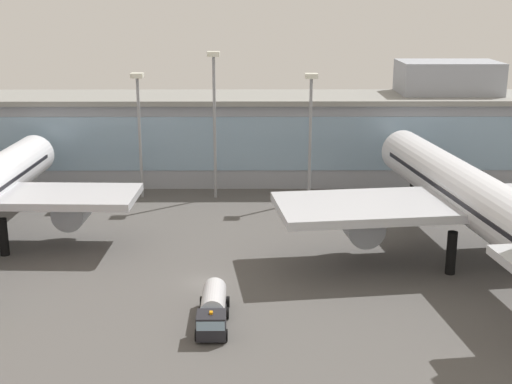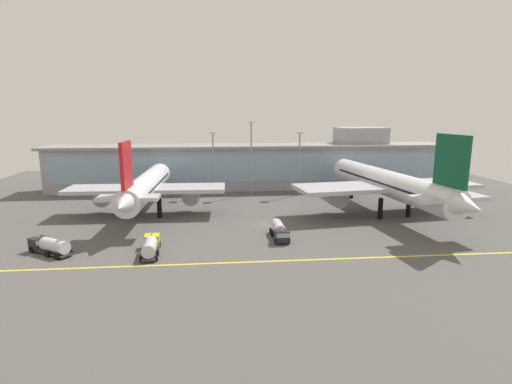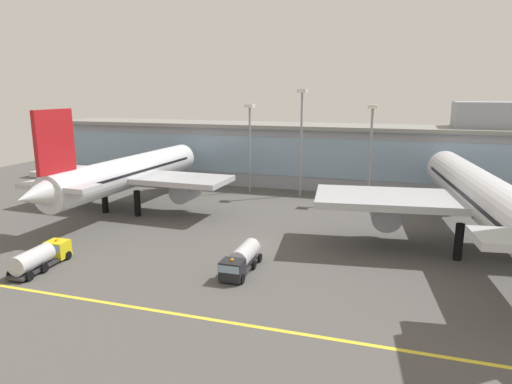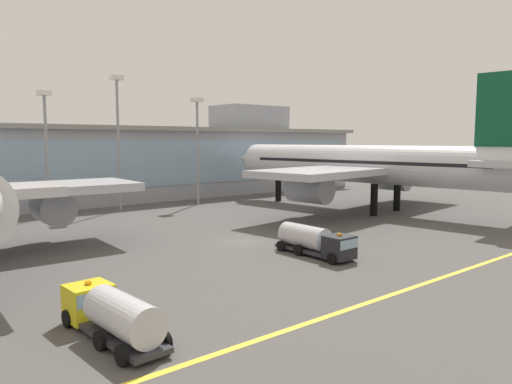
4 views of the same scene
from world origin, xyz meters
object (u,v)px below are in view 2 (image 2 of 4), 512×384
apron_light_mast_west (251,146)px  apron_light_mast_east (213,153)px  airliner_near_right (388,184)px  apron_light_mast_centre (299,152)px  service_truck_far (151,245)px  baggage_tug_near (280,231)px  airliner_near_left (146,187)px  fuel_tanker_truck (49,245)px

apron_light_mast_west → apron_light_mast_east: (-11.15, 0.25, -1.74)m
airliner_near_right → apron_light_mast_east: (-41.70, 26.66, 5.23)m
apron_light_mast_centre → service_truck_far: bearing=-127.5°
baggage_tug_near → service_truck_far: size_ratio=0.99×
baggage_tug_near → apron_light_mast_east: (-13.01, 42.85, 11.20)m
baggage_tug_near → apron_light_mast_east: 46.16m
service_truck_far → apron_light_mast_east: size_ratio=0.49×
baggage_tug_near → apron_light_mast_centre: (12.13, 40.75, 11.28)m
airliner_near_right → service_truck_far: 57.45m
baggage_tug_near → apron_light_mast_centre: apron_light_mast_centre is taller
airliner_near_right → apron_light_mast_centre: bearing=26.8°
service_truck_far → apron_light_mast_east: apron_light_mast_east is taller
airliner_near_left → fuel_tanker_truck: (-12.70, -25.84, -5.42)m
fuel_tanker_truck → apron_light_mast_east: 56.46m
baggage_tug_near → apron_light_mast_west: size_ratio=0.42×
apron_light_mast_east → apron_light_mast_centre: bearing=-4.8°
baggage_tug_near → apron_light_mast_east: apron_light_mast_east is taller
fuel_tanker_truck → service_truck_far: size_ratio=0.96×
airliner_near_right → fuel_tanker_truck: (-70.28, -20.73, -5.97)m
airliner_near_left → fuel_tanker_truck: 29.30m
fuel_tanker_truck → service_truck_far: bearing=-150.7°
apron_light_mast_centre → fuel_tanker_truck: bearing=-139.9°
apron_light_mast_west → airliner_near_right: bearing=-40.8°
apron_light_mast_centre → airliner_near_left: bearing=-154.6°
apron_light_mast_west → apron_light_mast_centre: (13.99, -1.85, -1.65)m
service_truck_far → apron_light_mast_east: (10.86, 49.05, 11.20)m
apron_light_mast_west → apron_light_mast_east: 11.29m
airliner_near_right → baggage_tug_near: airliner_near_right is taller
baggage_tug_near → apron_light_mast_centre: size_ratio=0.48×
airliner_near_right → apron_light_mast_east: bearing=50.3°
airliner_near_right → baggage_tug_near: size_ratio=6.51×
airliner_near_left → fuel_tanker_truck: airliner_near_left is taller
airliner_near_left → airliner_near_right: 57.81m
fuel_tanker_truck → apron_light_mast_east: size_ratio=0.47×
service_truck_far → apron_light_mast_west: apron_light_mast_west is taller
apron_light_mast_west → baggage_tug_near: bearing=-87.5°
airliner_near_right → apron_light_mast_centre: size_ratio=3.13×
service_truck_far → apron_light_mast_centre: apron_light_mast_centre is taller
airliner_near_left → service_truck_far: bearing=-167.9°
baggage_tug_near → apron_light_mast_west: 44.56m
fuel_tanker_truck → airliner_near_left: bearing=-81.5°
airliner_near_left → airliner_near_right: airliner_near_right is taller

